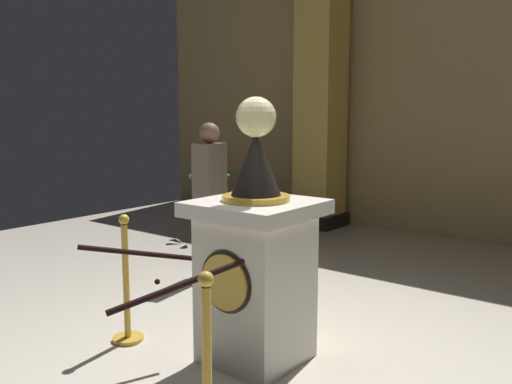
{
  "coord_description": "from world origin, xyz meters",
  "views": [
    {
      "loc": [
        2.28,
        -2.88,
        1.75
      ],
      "look_at": [
        0.01,
        0.01,
        1.21
      ],
      "focal_mm": 38.03,
      "sensor_mm": 36.0,
      "label": 1
    }
  ],
  "objects": [
    {
      "name": "bystander_guest",
      "position": [
        -1.7,
        1.38,
        0.87
      ],
      "size": [
        0.27,
        0.39,
        1.65
      ],
      "color": "brown",
      "rests_on": "ground_plane"
    },
    {
      "name": "potted_palm_left",
      "position": [
        -2.97,
        2.76,
        0.34
      ],
      "size": [
        0.68,
        0.63,
        1.1
      ],
      "color": "black",
      "rests_on": "ground_plane"
    },
    {
      "name": "velvet_rope",
      "position": [
        -0.23,
        -0.68,
        0.79
      ],
      "size": [
        1.1,
        1.09,
        0.22
      ],
      "color": "black"
    },
    {
      "name": "column_left",
      "position": [
        -2.1,
        4.29,
        1.93
      ],
      "size": [
        0.73,
        0.73,
        3.88
      ],
      "color": "black",
      "rests_on": "ground_plane"
    },
    {
      "name": "ground_plane",
      "position": [
        0.0,
        0.0,
        0.0
      ],
      "size": [
        11.31,
        11.31,
        0.0
      ],
      "primitive_type": "plane",
      "color": "beige"
    },
    {
      "name": "back_wall",
      "position": [
        0.0,
        4.81,
        2.02
      ],
      "size": [
        11.31,
        0.16,
        4.04
      ],
      "primitive_type": "cube",
      "color": "tan",
      "rests_on": "ground_plane"
    },
    {
      "name": "stanchion_near",
      "position": [
        -0.97,
        -0.35,
        0.35
      ],
      "size": [
        0.24,
        0.24,
        1.0
      ],
      "color": "gold",
      "rests_on": "ground_plane"
    },
    {
      "name": "pedestal_clock",
      "position": [
        0.01,
        0.01,
        0.72
      ],
      "size": [
        0.79,
        0.79,
        1.86
      ],
      "color": "silver",
      "rests_on": "ground_plane"
    }
  ]
}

